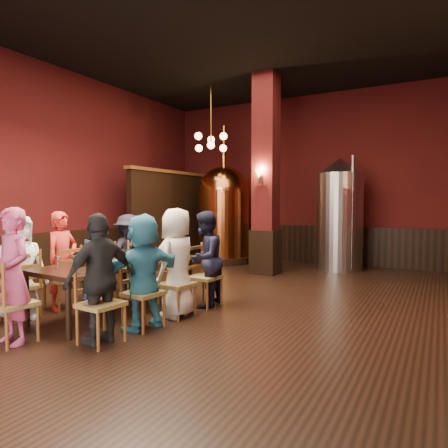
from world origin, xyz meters
The scene contains 38 objects.
room centered at (0.00, 0.00, 2.25)m, with size 10.00×10.02×4.50m.
wainscot_back centered at (0.00, 4.96, 0.50)m, with size 7.90×0.08×1.00m, color black.
wainscot_left centered at (-3.96, 0.00, 0.50)m, with size 0.08×9.90×1.00m, color black.
column centered at (-0.30, 2.80, 2.25)m, with size 0.58×0.58×4.50m, color #4A100F.
partition centered at (-3.20, 3.20, 1.20)m, with size 0.22×3.50×2.40m, color black.
pendant_cluster centered at (-1.80, 2.90, 3.10)m, with size 0.90×0.90×1.70m, color #A57226, non-canonical shape.
sconce_column centered at (-0.30, 2.50, 2.20)m, with size 0.20×0.20×0.36m, color black, non-canonical shape.
dining_table centered at (-0.94, -1.27, 0.69)m, with size 1.21×2.48×0.75m.
chair_0 centered at (-1.87, -2.19, 0.46)m, with size 0.46×0.46×0.92m, color brown, non-canonical shape.
person_0 centered at (-1.87, -2.19, 0.73)m, with size 0.72×0.47×1.46m, color white.
chair_1 centered at (-1.81, -1.52, 0.46)m, with size 0.46×0.46×0.92m, color brown, non-canonical shape.
person_1 centered at (-1.81, -1.52, 0.74)m, with size 0.54×0.36×1.48m, color red.
chair_2 centered at (-1.76, -0.86, 0.46)m, with size 0.46×0.46×0.92m, color brown, non-canonical shape.
person_2 centered at (-1.76, -0.86, 0.68)m, with size 0.66×0.33×1.36m, color #2A428C.
chair_3 centered at (-1.70, -0.20, 0.46)m, with size 0.46×0.46×0.92m, color brown, non-canonical shape.
person_3 centered at (-1.70, -0.20, 0.70)m, with size 0.91×0.52×1.41m, color black.
chair_4 centered at (-0.18, -2.34, 0.46)m, with size 0.46×0.46×0.92m, color brown, non-canonical shape.
person_4 centered at (-0.18, -2.34, 0.75)m, with size 0.88×0.37×1.50m, color black.
chair_5 centered at (-0.12, -1.67, 0.46)m, with size 0.46×0.46×0.92m, color brown, non-canonical shape.
person_5 centered at (-0.12, -1.67, 0.74)m, with size 1.37×0.44×1.48m, color teal.
chair_6 centered at (-0.06, -1.01, 0.46)m, with size 0.46×0.46×0.92m, color brown, non-canonical shape.
person_6 centered at (-0.06, -1.01, 0.77)m, with size 0.75×0.49×1.54m, color white.
chair_7 centered at (0.00, -0.34, 0.46)m, with size 0.46×0.46×0.92m, color brown, non-canonical shape.
person_7 centered at (0.00, -0.34, 0.74)m, with size 0.72×0.36×1.49m, color black.
chair_8 centered at (-1.07, -2.81, 0.46)m, with size 0.46×0.46×0.92m, color brown, non-canonical shape.
person_8 centered at (-1.07, -2.81, 0.78)m, with size 0.57×0.37×1.56m, color #B43C69.
copper_kettle centered at (-2.00, 3.92, 1.34)m, with size 1.56×1.56×3.68m.
steel_vessel centered at (1.04, 4.18, 1.35)m, with size 1.41×1.41×2.70m.
rose_vase centered at (-0.71, -0.28, 1.00)m, with size 0.22×0.22×0.37m.
wine_glass_0 centered at (-0.68, -2.17, 0.83)m, with size 0.07×0.07×0.17m, color white, non-canonical shape.
wine_glass_1 centered at (-0.61, -1.34, 0.83)m, with size 0.07×0.07×0.17m, color white, non-canonical shape.
wine_glass_2 centered at (-1.01, -2.00, 0.83)m, with size 0.07×0.07×0.17m, color white, non-canonical shape.
wine_glass_3 centered at (-1.20, -0.95, 0.83)m, with size 0.07×0.07×0.17m, color white, non-canonical shape.
wine_glass_4 centered at (-0.90, -0.73, 0.83)m, with size 0.07×0.07×0.17m, color white, non-canonical shape.
wine_glass_5 centered at (-1.17, -2.12, 0.83)m, with size 0.07×0.07×0.17m, color white, non-canonical shape.
wine_glass_6 centered at (-0.97, -1.13, 0.83)m, with size 0.07×0.07×0.17m, color white, non-canonical shape.
wine_glass_7 centered at (-0.92, -1.65, 0.83)m, with size 0.07×0.07×0.17m, color white, non-canonical shape.
wine_glass_8 centered at (-0.85, -1.13, 0.83)m, with size 0.07×0.07×0.17m, color white, non-canonical shape.
Camera 1 is at (3.21, -5.61, 1.61)m, focal length 32.00 mm.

